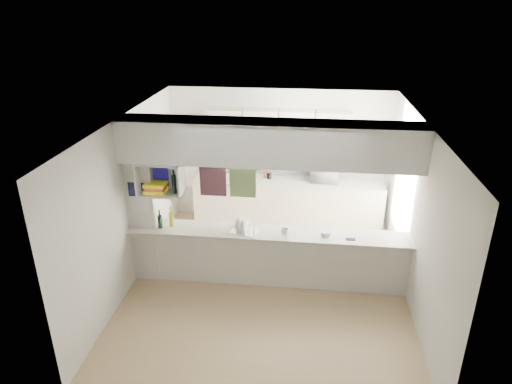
# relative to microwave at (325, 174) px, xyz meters

# --- Properties ---
(floor) EXTENTS (4.80, 4.80, 0.00)m
(floor) POSITION_rel_microwave_xyz_m (-0.88, -2.14, -1.07)
(floor) COLOR tan
(floor) RESTS_ON ground
(ceiling) EXTENTS (4.80, 4.80, 0.00)m
(ceiling) POSITION_rel_microwave_xyz_m (-0.88, -2.14, 1.53)
(ceiling) COLOR white
(ceiling) RESTS_ON wall_back
(wall_back) EXTENTS (4.20, 0.00, 4.20)m
(wall_back) POSITION_rel_microwave_xyz_m (-0.88, 0.26, 0.23)
(wall_back) COLOR silver
(wall_back) RESTS_ON floor
(wall_left) EXTENTS (0.00, 4.80, 4.80)m
(wall_left) POSITION_rel_microwave_xyz_m (-2.98, -2.14, 0.23)
(wall_left) COLOR silver
(wall_left) RESTS_ON floor
(wall_right) EXTENTS (0.00, 4.80, 4.80)m
(wall_right) POSITION_rel_microwave_xyz_m (1.22, -2.14, 0.23)
(wall_right) COLOR silver
(wall_right) RESTS_ON floor
(servery_partition) EXTENTS (4.20, 0.50, 2.60)m
(servery_partition) POSITION_rel_microwave_xyz_m (-1.05, -2.14, 0.59)
(servery_partition) COLOR silver
(servery_partition) RESTS_ON floor
(cubby_shelf) EXTENTS (0.65, 0.35, 0.50)m
(cubby_shelf) POSITION_rel_microwave_xyz_m (-2.44, -2.21, 0.65)
(cubby_shelf) COLOR white
(cubby_shelf) RESTS_ON bulkhead
(kitchen_run) EXTENTS (3.60, 0.63, 2.24)m
(kitchen_run) POSITION_rel_microwave_xyz_m (-0.72, -0.01, -0.24)
(kitchen_run) COLOR #EDE3C9
(kitchen_run) RESTS_ON floor
(microwave) EXTENTS (0.55, 0.39, 0.29)m
(microwave) POSITION_rel_microwave_xyz_m (0.00, 0.00, 0.00)
(microwave) COLOR white
(microwave) RESTS_ON bench_top
(bowl) EXTENTS (0.25, 0.25, 0.06)m
(bowl) POSITION_rel_microwave_xyz_m (0.03, -0.01, 0.18)
(bowl) COLOR #120D94
(bowl) RESTS_ON microwave
(dish_rack) EXTENTS (0.47, 0.39, 0.22)m
(dish_rack) POSITION_rel_microwave_xyz_m (-1.22, -2.17, -0.06)
(dish_rack) COLOR silver
(dish_rack) RESTS_ON breakfast_bar
(cup) EXTENTS (0.12, 0.12, 0.09)m
(cup) POSITION_rel_microwave_xyz_m (-0.62, -2.22, -0.09)
(cup) COLOR white
(cup) RESTS_ON dish_rack
(wine_bottles) EXTENTS (0.22, 0.15, 0.32)m
(wine_bottles) POSITION_rel_microwave_xyz_m (-2.42, -2.17, -0.03)
(wine_bottles) COLOR black
(wine_bottles) RESTS_ON breakfast_bar
(plastic_tubs) EXTENTS (0.49, 0.17, 0.07)m
(plastic_tubs) POSITION_rel_microwave_xyz_m (0.01, -2.17, -0.11)
(plastic_tubs) COLOR silver
(plastic_tubs) RESTS_ON breakfast_bar
(utensil_jar) EXTENTS (0.09, 0.09, 0.13)m
(utensil_jar) POSITION_rel_microwave_xyz_m (-1.05, 0.01, -0.08)
(utensil_jar) COLOR black
(utensil_jar) RESTS_ON bench_top
(knife_block) EXTENTS (0.10, 0.08, 0.20)m
(knife_block) POSITION_rel_microwave_xyz_m (-1.11, 0.04, -0.04)
(knife_block) COLOR #4D2E1A
(knife_block) RESTS_ON bench_top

